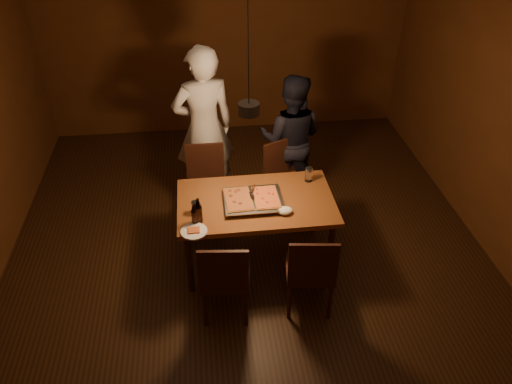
{
  "coord_description": "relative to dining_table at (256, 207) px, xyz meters",
  "views": [
    {
      "loc": [
        -0.4,
        -3.75,
        3.58
      ],
      "look_at": [
        0.07,
        0.06,
        0.85
      ],
      "focal_mm": 35.0,
      "sensor_mm": 36.0,
      "label": 1
    }
  ],
  "objects": [
    {
      "name": "chair_near_right",
      "position": [
        0.39,
        -0.75,
        -0.14
      ],
      "size": [
        0.47,
        0.47,
        0.49
      ],
      "rotation": [
        0.0,
        0.0,
        -0.13
      ],
      "color": "#38190F",
      "rests_on": "floor"
    },
    {
      "name": "beer_bottle_a",
      "position": [
        -0.59,
        -0.28,
        0.18
      ],
      "size": [
        0.06,
        0.06,
        0.22
      ],
      "color": "black",
      "rests_on": "dining_table"
    },
    {
      "name": "pendant_lamp",
      "position": [
        -0.07,
        -0.06,
        1.08
      ],
      "size": [
        0.18,
        0.18,
        1.1
      ],
      "color": "black",
      "rests_on": "ceiling"
    },
    {
      "name": "pizza_meat",
      "position": [
        -0.17,
        -0.04,
        0.13
      ],
      "size": [
        0.27,
        0.4,
        0.02
      ],
      "primitive_type": "cube",
      "rotation": [
        0.0,
        0.0,
        0.06
      ],
      "color": "maroon",
      "rests_on": "pizza_tray"
    },
    {
      "name": "chair_near_left",
      "position": [
        -0.36,
        -0.74,
        -0.14
      ],
      "size": [
        0.46,
        0.46,
        0.49
      ],
      "rotation": [
        0.0,
        0.0,
        -0.11
      ],
      "color": "#38190F",
      "rests_on": "floor"
    },
    {
      "name": "diner_white",
      "position": [
        -0.44,
        1.16,
        0.27
      ],
      "size": [
        0.77,
        0.59,
        1.89
      ],
      "primitive_type": "imported",
      "rotation": [
        0.0,
        0.0,
        3.35
      ],
      "color": "silver",
      "rests_on": "floor"
    },
    {
      "name": "room_shell",
      "position": [
        -0.07,
        -0.06,
        0.72
      ],
      "size": [
        6.0,
        6.0,
        6.0
      ],
      "color": "#39210F",
      "rests_on": "ground"
    },
    {
      "name": "plate_slice",
      "position": [
        -0.6,
        -0.4,
        0.08
      ],
      "size": [
        0.24,
        0.24,
        0.03
      ],
      "color": "white",
      "rests_on": "dining_table"
    },
    {
      "name": "chair_far_left",
      "position": [
        -0.46,
        0.79,
        -0.14
      ],
      "size": [
        0.42,
        0.42,
        0.49
      ],
      "rotation": [
        0.0,
        0.0,
        3.14
      ],
      "color": "#38190F",
      "rests_on": "floor"
    },
    {
      "name": "pizza_cheese",
      "position": [
        0.09,
        -0.04,
        0.13
      ],
      "size": [
        0.24,
        0.38,
        0.02
      ],
      "primitive_type": "cube",
      "rotation": [
        0.0,
        0.0,
        0.03
      ],
      "color": "gold",
      "rests_on": "pizza_tray"
    },
    {
      "name": "napkin",
      "position": [
        0.24,
        -0.23,
        0.1
      ],
      "size": [
        0.15,
        0.11,
        0.06
      ],
      "primitive_type": "ellipsoid",
      "color": "white",
      "rests_on": "dining_table"
    },
    {
      "name": "spatula",
      "position": [
        -0.04,
        -0.0,
        0.14
      ],
      "size": [
        0.14,
        0.25,
        0.04
      ],
      "primitive_type": null,
      "rotation": [
        0.0,
        0.0,
        -0.22
      ],
      "color": "silver",
      "rests_on": "pizza_tray"
    },
    {
      "name": "diner_dark",
      "position": [
        0.54,
        1.1,
        0.1
      ],
      "size": [
        0.89,
        0.78,
        1.54
      ],
      "primitive_type": "imported",
      "rotation": [
        0.0,
        0.0,
        2.84
      ],
      "color": "black",
      "rests_on": "floor"
    },
    {
      "name": "water_glass_right",
      "position": [
        0.57,
        0.27,
        0.15
      ],
      "size": [
        0.07,
        0.07,
        0.15
      ],
      "primitive_type": "cylinder",
      "color": "silver",
      "rests_on": "dining_table"
    },
    {
      "name": "pizza_tray",
      "position": [
        -0.03,
        -0.04,
        0.1
      ],
      "size": [
        0.58,
        0.49,
        0.05
      ],
      "primitive_type": "cube",
      "rotation": [
        0.0,
        0.0,
        0.07
      ],
      "color": "silver",
      "rests_on": "dining_table"
    },
    {
      "name": "dining_table",
      "position": [
        0.0,
        0.0,
        0.0
      ],
      "size": [
        1.5,
        0.9,
        0.75
      ],
      "color": "brown",
      "rests_on": "floor"
    },
    {
      "name": "water_glass_left",
      "position": [
        -0.58,
        -0.12,
        0.13
      ],
      "size": [
        0.08,
        0.08,
        0.12
      ],
      "primitive_type": "cylinder",
      "color": "silver",
      "rests_on": "dining_table"
    },
    {
      "name": "beer_bottle_b",
      "position": [
        -0.55,
        -0.26,
        0.2
      ],
      "size": [
        0.07,
        0.07,
        0.25
      ],
      "color": "black",
      "rests_on": "dining_table"
    },
    {
      "name": "chair_far_right",
      "position": [
        0.42,
        0.77,
        -0.14
      ],
      "size": [
        0.56,
        0.56,
        0.49
      ],
      "rotation": [
        0.0,
        0.0,
        3.58
      ],
      "color": "#38190F",
      "rests_on": "floor"
    }
  ]
}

